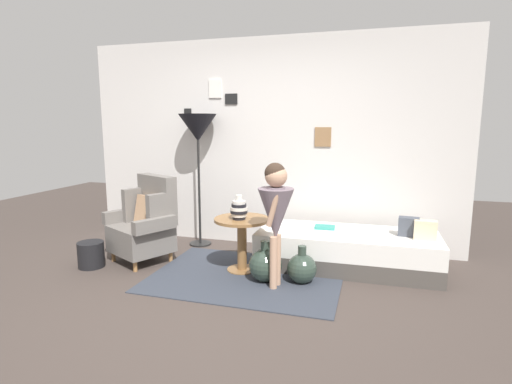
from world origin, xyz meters
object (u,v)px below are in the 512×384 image
vase_striped (239,209)px  floor_lamp (198,131)px  daybed (346,250)px  side_table (242,233)px  demijohn_near (265,265)px  demijohn_far (302,268)px  book_on_daybed (325,227)px  armchair (146,223)px  magazine_basket (91,255)px  person_child (276,208)px

vase_striped → floor_lamp: 1.38m
daybed → side_table: bearing=-158.9°
daybed → demijohn_near: bearing=-140.0°
daybed → floor_lamp: floor_lamp is taller
daybed → vase_striped: 1.26m
floor_lamp → demijohn_far: 2.19m
daybed → vase_striped: size_ratio=7.50×
book_on_daybed → demijohn_far: bearing=-102.0°
armchair → side_table: 1.16m
vase_striped → side_table: bearing=70.4°
daybed → magazine_basket: 2.79m
side_table → floor_lamp: size_ratio=0.35×
side_table → demijohn_near: side_table is taller
floor_lamp → person_child: floor_lamp is taller
person_child → side_table: bearing=143.3°
person_child → magazine_basket: bearing=-179.2°
floor_lamp → demijohn_far: bearing=-31.3°
floor_lamp → book_on_daybed: (1.63, -0.26, -1.05)m
floor_lamp → demijohn_near: floor_lamp is taller
side_table → floor_lamp: 1.53m
armchair → book_on_daybed: armchair is taller
person_child → demijohn_near: bearing=137.8°
side_table → magazine_basket: (-1.62, -0.36, -0.27)m
floor_lamp → person_child: size_ratio=1.39×
floor_lamp → demijohn_far: floor_lamp is taller
daybed → person_child: size_ratio=1.59×
daybed → book_on_daybed: book_on_daybed is taller
armchair → daybed: 2.27m
vase_striped → demijohn_near: 0.63m
book_on_daybed → vase_striped: bearing=-146.7°
daybed → demijohn_near: (-0.74, -0.62, -0.03)m
daybed → demijohn_far: daybed is taller
side_table → demijohn_near: 0.45m
person_child → demijohn_far: bearing=38.1°
vase_striped → person_child: person_child is taller
armchair → vase_striped: size_ratio=3.81×
person_child → magazine_basket: (-2.07, -0.03, -0.64)m
book_on_daybed → magazine_basket: book_on_daybed is taller
armchair → person_child: person_child is taller
daybed → side_table: (-1.06, -0.41, 0.21)m
floor_lamp → demijohn_near: 1.98m
person_child → demijohn_near: 0.63m
demijohn_near → demijohn_far: size_ratio=1.10×
daybed → magazine_basket: daybed is taller
book_on_daybed → floor_lamp: bearing=171.0°
daybed → armchair: bearing=-170.1°
armchair → side_table: (1.16, -0.02, -0.03)m
side_table → person_child: bearing=-36.7°
vase_striped → armchair: bearing=176.4°
person_child → book_on_daybed: 0.97m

